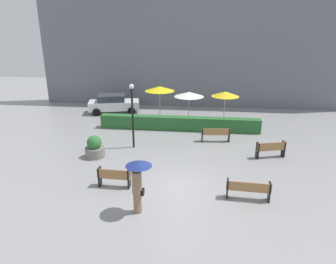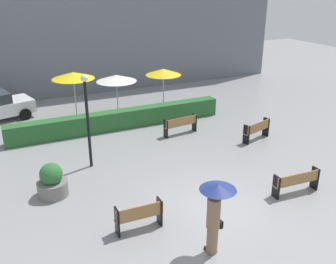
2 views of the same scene
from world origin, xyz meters
name	(u,v)px [view 1 (image 1 of 2)]	position (x,y,z in m)	size (l,w,h in m)	color
ground_plane	(177,188)	(0.00, 0.00, 0.00)	(60.00, 60.00, 0.00)	gray
bench_back_row	(216,134)	(1.88, 6.31, 0.54)	(1.85, 0.53, 0.91)	#9E7242
bench_near_right	(248,189)	(3.05, -0.59, 0.50)	(1.86, 0.47, 0.86)	#9E7242
bench_far_right	(271,149)	(4.87, 4.09, 0.55)	(1.69, 0.78, 0.93)	#9E7242
bench_near_left	(114,177)	(-2.89, -0.20, 0.53)	(1.52, 0.40, 0.91)	#9E7242
pedestrian_with_umbrella	(138,180)	(-1.35, -2.05, 1.43)	(1.02, 1.02, 2.18)	#8C6B4C
planter_pot	(95,148)	(-4.95, 3.05, 0.54)	(1.08, 1.08, 1.26)	slate
lamp_post	(132,109)	(-3.11, 4.75, 2.39)	(0.28, 0.28, 3.89)	black
patio_umbrella_yellow	(160,89)	(-2.35, 10.71, 2.49)	(2.27, 2.27, 2.67)	silver
patio_umbrella_white	(189,94)	(-0.08, 10.32, 2.19)	(2.23, 2.23, 2.37)	silver
patio_umbrella_yellow_far	(225,94)	(2.57, 9.91, 2.37)	(2.02, 2.02, 2.55)	silver
hedge_strip	(179,123)	(-0.64, 8.40, 0.48)	(11.29, 0.70, 0.97)	#28602D
building_facade	(194,48)	(0.00, 16.00, 5.20)	(28.00, 1.20, 10.41)	slate
parked_car	(113,103)	(-6.59, 12.37, 0.82)	(4.50, 2.78, 1.57)	silver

